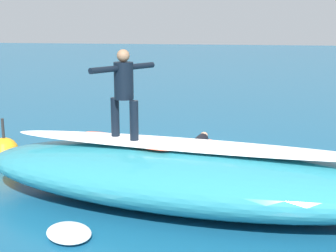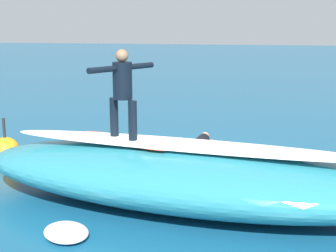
# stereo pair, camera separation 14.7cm
# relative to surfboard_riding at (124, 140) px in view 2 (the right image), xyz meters

# --- Properties ---
(ground_plane) EXTENTS (120.00, 120.00, 0.00)m
(ground_plane) POSITION_rel_surfboard_riding_xyz_m (-0.80, -2.03, -1.14)
(ground_plane) COLOR #145175
(wave_crest) EXTENTS (8.47, 3.70, 1.11)m
(wave_crest) POSITION_rel_surfboard_riding_xyz_m (-1.19, 0.15, -0.59)
(wave_crest) COLOR teal
(wave_crest) RESTS_ON ground_plane
(wave_foam_lip) EXTENTS (7.02, 1.82, 0.08)m
(wave_foam_lip) POSITION_rel_surfboard_riding_xyz_m (-1.19, 0.15, 0.01)
(wave_foam_lip) COLOR white
(wave_foam_lip) RESTS_ON wave_crest
(surfboard_riding) EXTENTS (2.18, 1.56, 0.06)m
(surfboard_riding) POSITION_rel_surfboard_riding_xyz_m (0.00, 0.00, 0.00)
(surfboard_riding) COLOR #E0563D
(surfboard_riding) RESTS_ON wave_crest
(surfer_riding) EXTENTS (0.89, 1.41, 1.66)m
(surfer_riding) POSITION_rel_surfboard_riding_xyz_m (-0.00, 0.00, 1.00)
(surfer_riding) COLOR black
(surfer_riding) RESTS_ON surfboard_riding
(surfboard_paddling) EXTENTS (0.89, 2.40, 0.08)m
(surfboard_paddling) POSITION_rel_surfboard_riding_xyz_m (-1.00, -3.64, -1.10)
(surfboard_paddling) COLOR #E0563D
(surfboard_paddling) RESTS_ON ground_plane
(surfer_paddling) EXTENTS (0.54, 1.75, 0.31)m
(surfer_paddling) POSITION_rel_surfboard_riding_xyz_m (-0.98, -3.51, -0.93)
(surfer_paddling) COLOR black
(surfer_paddling) RESTS_ON surfboard_paddling
(buoy_marker) EXTENTS (0.66, 0.66, 1.12)m
(buoy_marker) POSITION_rel_surfboard_riding_xyz_m (3.38, -1.59, -0.81)
(buoy_marker) COLOR orange
(buoy_marker) RESTS_ON ground_plane
(foam_patch_near) EXTENTS (1.08, 1.08, 0.16)m
(foam_patch_near) POSITION_rel_surfboard_riding_xyz_m (0.43, 1.84, -1.06)
(foam_patch_near) COLOR white
(foam_patch_near) RESTS_ON ground_plane
(foam_patch_far) EXTENTS (0.52, 0.58, 0.15)m
(foam_patch_far) POSITION_rel_surfboard_riding_xyz_m (-3.36, -2.48, -1.07)
(foam_patch_far) COLOR white
(foam_patch_far) RESTS_ON ground_plane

